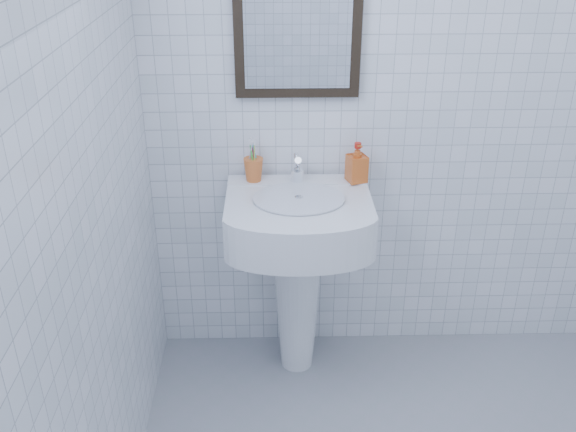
{
  "coord_description": "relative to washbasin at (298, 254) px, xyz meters",
  "views": [
    {
      "loc": [
        -0.56,
        -1.37,
        2.0
      ],
      "look_at": [
        -0.51,
        0.86,
        0.86
      ],
      "focal_mm": 40.0,
      "sensor_mm": 36.0,
      "label": 1
    }
  ],
  "objects": [
    {
      "name": "washbasin",
      "position": [
        0.0,
        0.0,
        0.0
      ],
      "size": [
        0.59,
        0.43,
        0.9
      ],
      "color": "white",
      "rests_on": "ground"
    },
    {
      "name": "soap_dispenser",
      "position": [
        0.25,
        0.11,
        0.37
      ],
      "size": [
        0.1,
        0.1,
        0.17
      ],
      "primitive_type": "imported",
      "rotation": [
        0.0,
        0.0,
        0.3
      ],
      "color": "red",
      "rests_on": "washbasin"
    },
    {
      "name": "toothbrush_cup",
      "position": [
        -0.18,
        0.13,
        0.34
      ],
      "size": [
        0.1,
        0.1,
        0.1
      ],
      "primitive_type": null,
      "rotation": [
        0.0,
        0.0,
        0.32
      ],
      "color": "orange",
      "rests_on": "washbasin"
    },
    {
      "name": "wall_back",
      "position": [
        0.46,
        0.21,
        0.64
      ],
      "size": [
        2.2,
        0.02,
        2.5
      ],
      "primitive_type": "cube",
      "color": "white",
      "rests_on": "ground"
    },
    {
      "name": "wall_left",
      "position": [
        -0.64,
        -0.99,
        0.64
      ],
      "size": [
        0.02,
        2.4,
        2.5
      ],
      "primitive_type": "cube",
      "color": "white",
      "rests_on": "ground"
    },
    {
      "name": "faucet",
      "position": [
        0.0,
        0.11,
        0.34
      ],
      "size": [
        0.05,
        0.12,
        0.13
      ],
      "color": "white",
      "rests_on": "washbasin"
    },
    {
      "name": "wall_mirror",
      "position": [
        0.0,
        0.19,
        0.94
      ],
      "size": [
        0.5,
        0.04,
        0.62
      ],
      "color": "black",
      "rests_on": "wall_back"
    }
  ]
}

